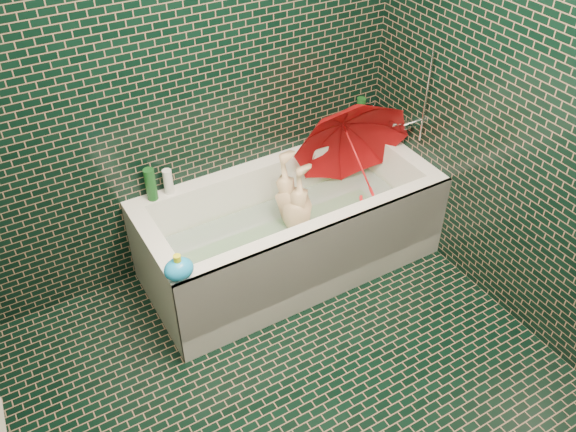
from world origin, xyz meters
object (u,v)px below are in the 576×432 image
bathtub (292,238)px  bath_toy (179,269)px  rubber_duck (342,130)px  umbrella (358,159)px  child (297,223)px

bathtub → bath_toy: size_ratio=9.81×
rubber_duck → bath_toy: size_ratio=0.64×
umbrella → child: bearing=-157.2°
bathtub → child: (0.04, 0.01, 0.10)m
bathtub → rubber_duck: 0.78m
umbrella → rubber_duck: umbrella is taller
rubber_duck → bath_toy: (-1.37, -0.68, 0.02)m
bath_toy → bathtub: bearing=1.3°
umbrella → bath_toy: (-1.25, -0.33, 0.00)m
child → umbrella: umbrella is taller
rubber_duck → bathtub: bearing=-132.5°
bathtub → child: bearing=8.0°
bathtub → bath_toy: bearing=-158.4°
child → rubber_duck: size_ratio=7.89×
child → rubber_duck: rubber_duck is taller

